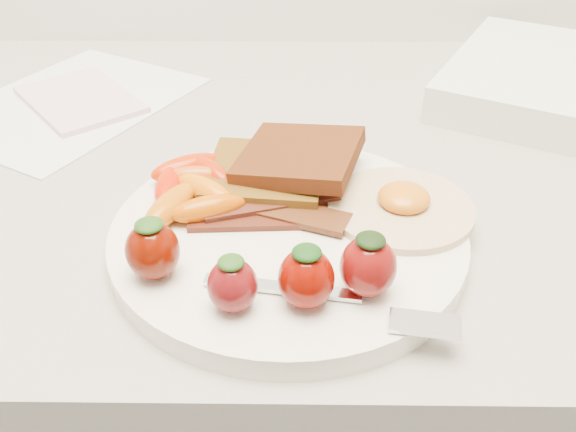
{
  "coord_description": "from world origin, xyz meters",
  "views": [
    {
      "loc": [
        0.03,
        1.16,
        1.2
      ],
      "look_at": [
        0.02,
        1.55,
        0.93
      ],
      "focal_mm": 40.0,
      "sensor_mm": 36.0,
      "label": 1
    }
  ],
  "objects": [
    {
      "name": "plate",
      "position": [
        0.02,
        1.55,
        0.91
      ],
      "size": [
        0.27,
        0.27,
        0.02
      ],
      "primitive_type": "cylinder",
      "color": "white",
      "rests_on": "counter"
    },
    {
      "name": "toast_lower",
      "position": [
        0.0,
        1.62,
        0.93
      ],
      "size": [
        0.1,
        0.1,
        0.01
      ],
      "primitive_type": "cube",
      "rotation": [
        0.0,
        0.0,
        -0.1
      ],
      "color": "#49290A",
      "rests_on": "plate"
    },
    {
      "name": "toast_upper",
      "position": [
        0.03,
        1.62,
        0.94
      ],
      "size": [
        0.12,
        0.12,
        0.02
      ],
      "primitive_type": "cube",
      "rotation": [
        0.0,
        -0.1,
        -0.28
      ],
      "color": "black",
      "rests_on": "toast_lower"
    },
    {
      "name": "fried_egg",
      "position": [
        0.11,
        1.57,
        0.92
      ],
      "size": [
        0.14,
        0.14,
        0.02
      ],
      "color": "#EDE4C9",
      "rests_on": "plate"
    },
    {
      "name": "bacon_strips",
      "position": [
        0.01,
        1.57,
        0.92
      ],
      "size": [
        0.13,
        0.07,
        0.01
      ],
      "color": "black",
      "rests_on": "plate"
    },
    {
      "name": "baby_carrots",
      "position": [
        -0.06,
        1.59,
        0.93
      ],
      "size": [
        0.09,
        0.12,
        0.02
      ],
      "color": "#C6500E",
      "rests_on": "plate"
    },
    {
      "name": "strawberries",
      "position": [
        0.01,
        1.48,
        0.94
      ],
      "size": [
        0.18,
        0.07,
        0.05
      ],
      "color": "#550B00",
      "rests_on": "plate"
    },
    {
      "name": "fork",
      "position": [
        0.06,
        1.46,
        0.92
      ],
      "size": [
        0.17,
        0.06,
        0.0
      ],
      "color": "silver",
      "rests_on": "plate"
    },
    {
      "name": "paper_sheet",
      "position": [
        -0.22,
        1.8,
        0.9
      ],
      "size": [
        0.3,
        0.32,
        0.0
      ],
      "primitive_type": "cube",
      "rotation": [
        0.0,
        0.0,
        -0.52
      ],
      "color": "white",
      "rests_on": "counter"
    },
    {
      "name": "notepad",
      "position": [
        -0.21,
        1.8,
        0.91
      ],
      "size": [
        0.17,
        0.17,
        0.01
      ],
      "primitive_type": "cube",
      "rotation": [
        0.0,
        0.0,
        0.68
      ],
      "color": "beige",
      "rests_on": "paper_sheet"
    }
  ]
}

